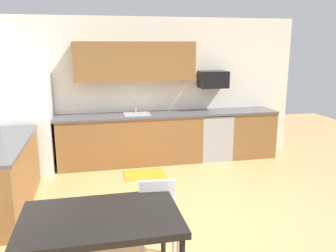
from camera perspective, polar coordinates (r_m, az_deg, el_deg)
The scene contains 16 objects.
ground_plane at distance 4.73m, azimuth 2.67°, elevation -14.63°, with size 12.00×12.00×0.00m, color tan.
wall_back at distance 6.84m, azimuth -2.97°, elevation 5.93°, with size 5.80×0.10×2.70m, color silver.
cabinet_run_back at distance 6.61m, azimuth -6.04°, elevation -2.33°, with size 2.64×0.60×0.90m, color brown.
cabinet_run_back_right at distance 7.25m, azimuth 12.95°, elevation -1.22°, with size 0.91×0.60×0.90m, color brown.
cabinet_run_left at distance 5.29m, azimuth -24.87°, elevation -7.51°, with size 0.60×2.00×0.90m, color brown.
countertop_back at distance 6.56m, azimuth -2.42°, elevation 1.83°, with size 4.80×0.64×0.04m, color #4C4C51.
countertop_left at distance 5.15m, azimuth -25.37°, elevation -2.60°, with size 0.64×2.00×0.04m, color #4C4C51.
upper_cabinets_back at distance 6.53m, azimuth -5.34°, elevation 10.40°, with size 2.20×0.34×0.70m, color brown.
refrigerator at distance 6.49m, azimuth -21.59°, elevation 0.22°, with size 0.76×0.70×1.71m, color white.
oven_range at distance 6.97m, azimuth 7.33°, elevation -1.53°, with size 0.60×0.60×0.91m.
microwave at distance 6.87m, azimuth 7.32°, elevation 7.49°, with size 0.54×0.36×0.32m, color black.
sink_basin at distance 6.53m, azimuth -5.03°, elevation 1.37°, with size 0.48×0.40×0.14m, color #A5A8AD.
sink_faucet at distance 6.67m, azimuth -5.26°, elevation 3.02°, with size 0.02×0.02×0.24m, color #B2B5BA.
dining_table at distance 3.27m, azimuth -10.80°, elevation -15.01°, with size 1.40×0.90×0.73m.
chair_near_table at distance 3.67m, azimuth -1.58°, elevation -14.43°, with size 0.44×0.44×0.85m.
floor_mat at distance 6.16m, azimuth -3.83°, elevation -7.82°, with size 0.70×0.50×0.01m, color orange.
Camera 1 is at (-1.10, -4.04, 2.20)m, focal length 37.63 mm.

